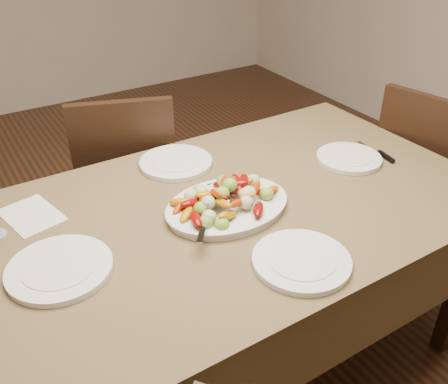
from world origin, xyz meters
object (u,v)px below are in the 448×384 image
object	(u,v)px
chair_far	(128,182)
plate_right	(349,158)
plate_far	(176,163)
plate_near	(301,261)
plate_left	(60,269)
dining_table	(224,293)
serving_platter	(227,208)
chair_right	(432,183)

from	to	relation	value
chair_far	plate_right	size ratio (longest dim) A/B	3.84
plate_far	plate_near	bearing A→B (deg)	-87.06
plate_right	plate_near	world-z (taller)	same
plate_far	plate_near	size ratio (longest dim) A/B	0.99
plate_left	plate_right	distance (m)	1.14
dining_table	chair_far	xyz separation A→B (m)	(-0.04, 0.78, 0.10)
serving_platter	plate_right	distance (m)	0.59
plate_far	serving_platter	bearing A→B (deg)	-89.95
serving_platter	plate_far	size ratio (longest dim) A/B	1.49
serving_platter	plate_right	world-z (taller)	serving_platter
chair_right	plate_far	bearing A→B (deg)	62.88
plate_right	plate_far	distance (m)	0.67
chair_far	plate_far	size ratio (longest dim) A/B	3.45
dining_table	serving_platter	world-z (taller)	serving_platter
plate_left	plate_right	size ratio (longest dim) A/B	1.17
chair_far	plate_left	bearing A→B (deg)	77.79
plate_left	plate_near	distance (m)	0.67
serving_platter	plate_left	xyz separation A→B (m)	(-0.55, -0.01, -0.00)
dining_table	plate_far	world-z (taller)	plate_far
chair_far	plate_left	xyz separation A→B (m)	(-0.51, -0.81, 0.29)
plate_left	chair_far	bearing A→B (deg)	58.10
chair_right	plate_near	size ratio (longest dim) A/B	3.40
chair_right	plate_right	world-z (taller)	chair_right
dining_table	chair_right	bearing A→B (deg)	1.25
dining_table	plate_far	xyz separation A→B (m)	(0.00, 0.35, 0.39)
plate_near	dining_table	bearing A→B (deg)	95.84
chair_far	plate_left	size ratio (longest dim) A/B	3.27
plate_near	chair_far	bearing A→B (deg)	94.07
dining_table	plate_left	world-z (taller)	plate_left
chair_far	plate_right	bearing A→B (deg)	149.44
dining_table	chair_far	distance (m)	0.79
serving_platter	chair_right	bearing A→B (deg)	2.21
plate_right	chair_right	bearing A→B (deg)	-0.25
chair_far	plate_near	world-z (taller)	chair_far
chair_right	plate_right	xyz separation A→B (m)	(-0.58, 0.00, 0.29)
chair_right	serving_platter	distance (m)	1.20
plate_left	plate_far	distance (m)	0.67
chair_right	dining_table	bearing A→B (deg)	79.66
plate_near	serving_platter	bearing A→B (deg)	96.08
dining_table	plate_left	xyz separation A→B (m)	(-0.55, -0.03, 0.39)
chair_right	plate_near	world-z (taller)	chair_right
plate_right	plate_far	world-z (taller)	same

